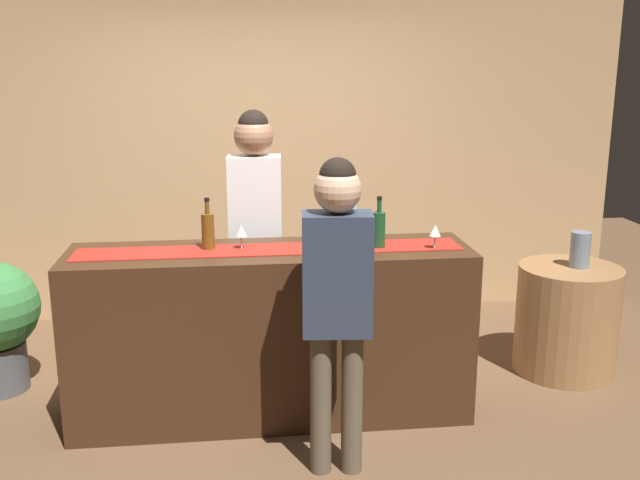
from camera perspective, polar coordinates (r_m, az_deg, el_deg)
ground_plane at (r=4.56m, az=-3.70°, el=-13.32°), size 10.00×10.00×0.00m
back_wall at (r=5.98m, az=-4.94°, el=7.84°), size 6.00×0.12×2.90m
bar_counter at (r=4.34m, az=-3.81°, el=-7.32°), size 2.33×0.60×1.02m
counter_runner_cloth at (r=4.18m, az=-3.93°, el=-0.74°), size 2.21×0.28×0.01m
wine_bottle_amber at (r=4.20m, az=-8.76°, el=0.75°), size 0.07×0.07×0.30m
wine_bottle_green at (r=4.21m, az=4.63°, el=0.89°), size 0.07×0.07×0.30m
wine_bottle_clear at (r=4.16m, az=2.71°, el=0.76°), size 0.07×0.07×0.30m
wine_glass_near_customer at (r=4.18m, az=-6.20°, el=0.66°), size 0.07×0.07×0.14m
wine_glass_mid_counter at (r=4.21m, az=9.01°, el=0.67°), size 0.07×0.07×0.14m
wine_glass_far_end at (r=4.26m, az=-0.40°, el=0.98°), size 0.07×0.07×0.14m
bartender at (r=4.72m, az=-5.09°, el=2.06°), size 0.35×0.25×1.78m
customer_sipping at (r=3.57m, az=1.34°, el=-3.64°), size 0.36×0.23×1.64m
round_side_table at (r=5.24m, az=18.77°, el=-5.91°), size 0.68×0.68×0.74m
vase_on_side_table at (r=5.12m, az=19.71°, el=-0.72°), size 0.13×0.13×0.24m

